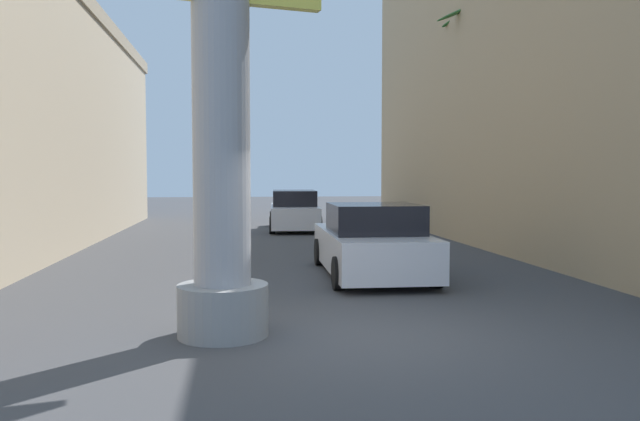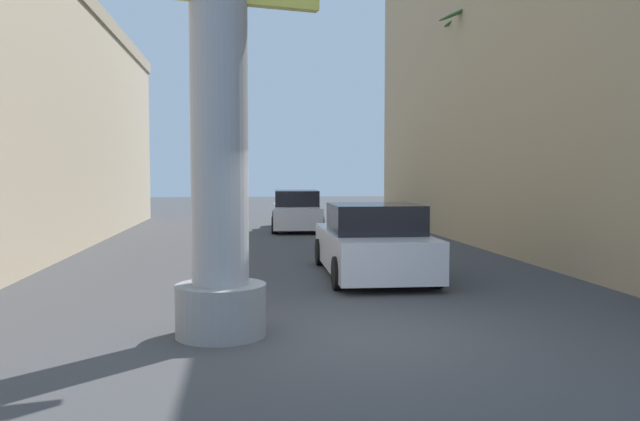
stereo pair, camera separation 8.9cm
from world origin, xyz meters
name	(u,v)px [view 2 (the right image)]	position (x,y,z in m)	size (l,w,h in m)	color
ground_plane	(295,249)	(0.00, 10.00, 0.00)	(87.43, 87.43, 0.00)	#424244
building_right	(630,45)	(9.86, 9.22, 5.98)	(8.99, 26.24, 11.95)	tan
neon_sign_pole	(219,35)	(-1.81, 0.36, 4.02)	(2.67, 1.22, 9.15)	#9E9EA3
street_lamp	(526,77)	(5.44, 6.68, 4.58)	(2.65, 0.28, 7.60)	#59595E
car_lead	(372,243)	(1.25, 4.98, 0.70)	(2.17, 4.73, 1.56)	black
car_far	(296,211)	(0.61, 16.45, 0.74)	(2.16, 4.86, 1.56)	black
palm_tree_near_right	(602,17)	(6.17, 4.63, 5.55)	(2.65, 2.70, 9.34)	brown
palm_tree_mid_right	(486,95)	(6.38, 11.53, 4.77)	(3.49, 3.28, 7.87)	brown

